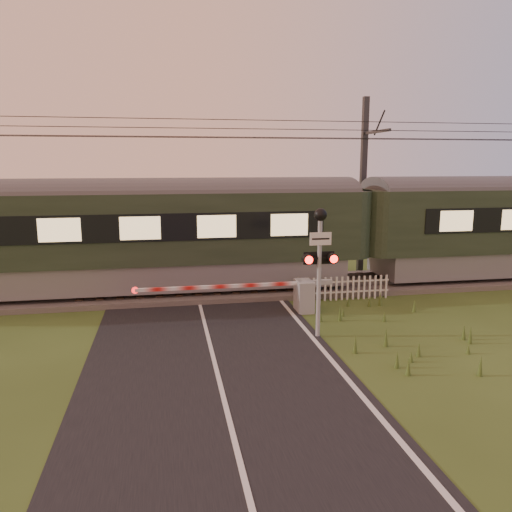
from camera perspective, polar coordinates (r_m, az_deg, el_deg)
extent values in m
plane|color=#35481B|center=(12.11, -4.80, -11.96)|extent=(160.00, 160.00, 0.00)
cube|color=black|center=(12.11, -4.80, -11.91)|extent=(6.00, 140.00, 0.02)
cube|color=#47423D|center=(18.25, -6.81, -3.99)|extent=(140.00, 3.40, 0.24)
cube|color=slate|center=(17.51, -6.67, -3.94)|extent=(140.00, 0.08, 0.14)
cube|color=slate|center=(18.90, -6.96, -2.85)|extent=(140.00, 0.08, 0.14)
cube|color=#2D2116|center=(18.22, -6.82, -3.59)|extent=(0.24, 2.20, 0.06)
cylinder|color=black|center=(17.39, -7.15, 13.38)|extent=(120.00, 0.02, 0.02)
cylinder|color=black|center=(17.99, -7.26, 13.28)|extent=(120.00, 0.02, 0.02)
cylinder|color=black|center=(17.73, -7.25, 15.27)|extent=(120.00, 0.02, 0.02)
cylinder|color=black|center=(17.70, -7.23, 14.30)|extent=(120.00, 0.02, 0.02)
cube|color=slate|center=(18.34, -20.34, -2.12)|extent=(19.11, 2.53, 0.95)
cube|color=#212E1F|center=(18.07, -20.68, 3.02)|extent=(19.90, 2.75, 2.37)
cylinder|color=#4C4C4F|center=(17.96, -20.93, 6.76)|extent=(19.90, 0.96, 0.96)
cube|color=#FFD893|center=(16.67, -21.56, 2.78)|extent=(17.12, 0.04, 0.74)
cube|color=gray|center=(15.87, 5.51, -4.56)|extent=(0.50, 0.77, 0.99)
cylinder|color=gray|center=(15.83, 5.04, -4.59)|extent=(0.11, 0.11, 0.99)
cube|color=gray|center=(15.90, 7.26, -2.99)|extent=(0.81, 0.14, 0.14)
cube|color=red|center=(15.27, -4.14, -3.51)|extent=(5.06, 0.10, 0.10)
cylinder|color=red|center=(15.22, -13.67, -3.84)|extent=(0.20, 0.04, 0.20)
cylinder|color=gray|center=(13.36, 7.20, -2.70)|extent=(0.12, 0.12, 3.17)
cube|color=white|center=(13.09, 7.39, 1.96)|extent=(0.58, 0.03, 0.34)
sphere|color=black|center=(13.07, 7.38, 4.70)|extent=(0.34, 0.34, 0.34)
cube|color=black|center=(13.24, 7.26, -0.25)|extent=(0.79, 0.06, 0.06)
cylinder|color=#FF140C|center=(12.97, 6.08, -0.45)|extent=(0.21, 0.02, 0.21)
cylinder|color=#FF140C|center=(13.18, 8.89, -0.35)|extent=(0.21, 0.02, 0.21)
cube|color=black|center=(13.28, 7.19, -0.21)|extent=(0.84, 0.02, 0.34)
cube|color=silver|center=(17.41, 10.07, -4.06)|extent=(3.21, 0.04, 0.05)
cube|color=silver|center=(17.33, 10.11, -2.90)|extent=(3.21, 0.04, 0.05)
cube|color=#2D2D30|center=(21.58, 12.10, 7.74)|extent=(0.23, 0.23, 7.28)
cube|color=#2D2D30|center=(20.53, 13.59, 13.64)|extent=(0.10, 2.40, 0.10)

